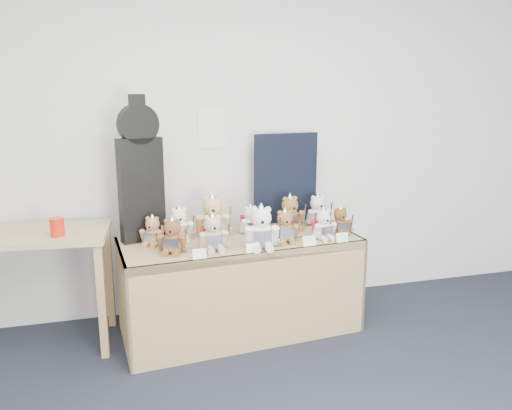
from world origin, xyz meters
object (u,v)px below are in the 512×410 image
object	(u,v)px
teddy_back_right	(290,214)
teddy_back_left	(179,225)
side_table	(32,251)
teddy_front_right	(285,227)
guitar_case	(140,171)
teddy_front_far_left	(172,237)
teddy_back_end	(318,212)
teddy_front_centre	(261,229)
teddy_front_left	(213,234)
teddy_back_centre_right	(251,221)
display_table	(243,262)
teddy_back_centre_left	(213,218)
teddy_back_far_left	(152,232)
teddy_front_end	(340,222)
teddy_front_far_right	(323,226)
red_cup	(57,227)

from	to	relation	value
teddy_back_right	teddy_back_left	bearing A→B (deg)	173.94
side_table	teddy_front_right	distance (m)	1.71
guitar_case	teddy_front_far_left	size ratio (longest dim) A/B	3.88
teddy_back_end	teddy_front_centre	bearing A→B (deg)	-147.32
teddy_front_left	teddy_back_centre_right	world-z (taller)	teddy_front_left
teddy_front_left	teddy_back_centre_right	xyz separation A→B (m)	(0.34, 0.31, -0.01)
display_table	teddy_back_centre_left	distance (m)	0.38
teddy_front_left	teddy_back_far_left	xyz separation A→B (m)	(-0.38, 0.22, -0.02)
teddy_front_end	guitar_case	bearing A→B (deg)	171.86
teddy_front_far_right	teddy_back_right	world-z (taller)	teddy_back_right
side_table	red_cup	xyz separation A→B (m)	(0.19, -0.15, 0.19)
display_table	teddy_back_centre_left	bearing A→B (deg)	128.76
teddy_front_far_right	teddy_back_right	distance (m)	0.33
red_cup	teddy_front_far_right	bearing A→B (deg)	-4.43
teddy_front_centre	teddy_back_far_left	world-z (taller)	teddy_front_centre
display_table	teddy_front_end	world-z (taller)	teddy_front_end
teddy_front_far_right	teddy_front_end	size ratio (longest dim) A/B	1.08
display_table	side_table	distance (m)	1.42
teddy_back_centre_right	teddy_back_end	bearing A→B (deg)	0.16
guitar_case	teddy_back_right	world-z (taller)	guitar_case
guitar_case	teddy_front_left	bearing A→B (deg)	-56.90
side_table	teddy_front_left	xyz separation A→B (m)	(1.16, -0.32, 0.12)
teddy_back_far_left	teddy_front_end	bearing A→B (deg)	21.20
teddy_front_end	teddy_back_left	bearing A→B (deg)	172.21
teddy_front_centre	teddy_back_centre_left	distance (m)	0.44
teddy_back_centre_left	red_cup	bearing A→B (deg)	-165.98
teddy_back_right	teddy_back_end	size ratio (longest dim) A/B	1.07
teddy_front_centre	teddy_back_end	world-z (taller)	teddy_front_centre
teddy_front_end	teddy_back_far_left	xyz separation A→B (m)	(-1.35, 0.09, 0.00)
guitar_case	teddy_front_end	distance (m)	1.48
teddy_front_centre	teddy_back_end	xyz separation A→B (m)	(0.58, 0.43, -0.02)
teddy_front_far_left	teddy_back_right	distance (m)	0.98
teddy_front_far_left	teddy_back_end	distance (m)	1.23
teddy_front_far_left	teddy_front_far_right	size ratio (longest dim) A/B	1.07
side_table	teddy_back_centre_right	size ratio (longest dim) A/B	4.33
display_table	teddy_back_far_left	bearing A→B (deg)	166.91
teddy_front_far_right	red_cup	bearing A→B (deg)	167.01
red_cup	teddy_front_end	size ratio (longest dim) A/B	0.53
teddy_front_far_left	teddy_front_centre	bearing A→B (deg)	12.44
teddy_front_far_right	guitar_case	bearing A→B (deg)	157.70
teddy_front_right	teddy_front_centre	bearing A→B (deg)	-150.46
teddy_front_end	teddy_back_far_left	distance (m)	1.35
display_table	teddy_front_far_left	world-z (taller)	teddy_front_far_left
red_cup	teddy_front_far_left	distance (m)	0.73
teddy_front_centre	teddy_front_right	distance (m)	0.22
side_table	teddy_back_left	world-z (taller)	teddy_back_left
side_table	teddy_back_left	distance (m)	0.98
teddy_front_far_left	teddy_back_left	xyz separation A→B (m)	(0.08, 0.29, 0.00)
side_table	teddy_back_right	bearing A→B (deg)	5.52
teddy_front_far_right	teddy_back_end	size ratio (longest dim) A/B	0.89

